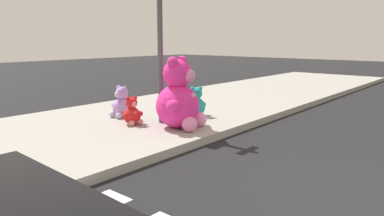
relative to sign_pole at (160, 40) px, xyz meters
name	(u,v)px	position (x,y,z in m)	size (l,w,h in m)	color
ground_plane	(379,210)	(-1.00, -4.40, -1.85)	(60.00, 60.00, 0.00)	black
sidewalk	(99,129)	(-1.00, 0.80, -1.77)	(28.00, 4.40, 0.15)	#9E9B93
sign_pole	(160,40)	(0.00, 0.00, 0.00)	(0.56, 0.11, 3.20)	#4C4C51
plush_pink_large	(180,100)	(-0.08, -0.59, -1.14)	(1.05, 0.99, 1.40)	#F22D93
plush_teal	(196,104)	(1.00, -0.10, -1.43)	(0.48, 0.48, 0.67)	teal
plush_red	(132,113)	(-0.50, 0.32, -1.47)	(0.44, 0.40, 0.58)	red
plush_lavender	(121,105)	(-0.19, 1.06, -1.42)	(0.47, 0.54, 0.70)	#B28CD8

